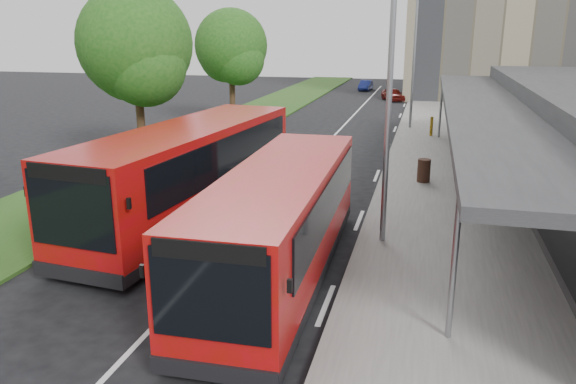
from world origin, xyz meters
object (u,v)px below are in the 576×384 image
Objects in this scene: tree_mid at (136,52)px; car_far at (366,85)px; bus_second at (189,174)px; litter_bin at (424,171)px; lamp_post_far at (413,51)px; car_near at (393,94)px; bollard at (431,126)px; lamp_post_near at (387,78)px; bus_main at (281,223)px; tree_far at (231,50)px.

car_far is at bearing 80.80° from tree_mid.
tree_mid is at bearing 134.06° from bus_second.
litter_bin is at bearing 46.93° from bus_second.
car_near is (-1.97, 15.00, -4.17)m from lamp_post_far.
tree_mid is 8.62× the size of litter_bin.
bollard is at bearing 71.92° from bus_second.
bus_second is (-6.05, 0.63, -3.15)m from lamp_post_near.
bollard is 0.35× the size of car_far.
car_far is at bearing 99.97° from litter_bin.
tree_mid reaches higher than car_far.
lamp_post_near and lamp_post_far have the same top height.
bus_main is 3.12× the size of car_far.
litter_bin is at bearing -77.13° from car_far.
car_far is (-5.27, 43.21, -4.20)m from lamp_post_near.
bollard reaches higher than car_near.
bus_second is (-6.05, -19.37, -3.15)m from lamp_post_far.
tree_far is 2.34× the size of car_far.
tree_mid is at bearing 179.24° from litter_bin.
car_near is at bearing 88.67° from bus_main.
car_near is (0.22, 37.75, -0.86)m from bus_main.
bollard is at bearing -62.53° from lamp_post_far.
tree_mid is 7.24× the size of bollard.
tree_far reaches higher than car_far.
tree_far is 0.91× the size of lamp_post_near.
car_near reaches higher than car_far.
bus_second is at bearing -138.83° from litter_bin.
tree_mid is 13.02m from litter_bin.
bus_main is at bearing -47.63° from tree_mid.
bus_second is 12.16× the size of litter_bin.
car_far is at bearing 102.80° from lamp_post_far.
car_near is at bearing 96.24° from litter_bin.
litter_bin is 0.84× the size of bollard.
tree_far is 19.37m from bus_second.
lamp_post_far is at bearing -107.05° from car_near.
bollard is 26.66m from car_far.
tree_mid is at bearing -90.00° from tree_far.
car_near is at bearing 60.13° from tree_far.
lamp_post_far reaches higher than bus_second.
car_near is (-1.97, 35.00, -4.17)m from lamp_post_near.
lamp_post_far is (0.00, 20.00, 0.00)m from lamp_post_near.
car_far is at bearing 92.85° from bus_main.
bus_main reaches higher than litter_bin.
tree_far reaches higher than car_near.
litter_bin is (12.24, -12.16, -4.11)m from tree_far.
bollard is (0.25, 10.51, 0.09)m from litter_bin.
bus_second is at bearing -74.60° from tree_far.
lamp_post_near reaches higher than tree_mid.
bus_second is at bearing -88.14° from car_far.
bus_main reaches higher than bollard.
lamp_post_near is 2.49× the size of car_near.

